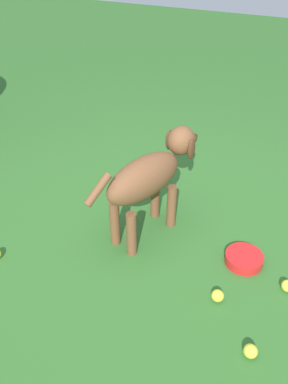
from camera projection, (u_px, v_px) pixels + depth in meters
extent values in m
plane|color=#2D6026|center=(163.00, 246.00, 2.39)|extent=(14.00, 14.00, 0.00)
ellipsoid|color=brown|center=(144.00, 178.00, 2.24)|extent=(0.37, 0.60, 0.25)
cylinder|color=brown|center=(155.00, 197.00, 2.55)|extent=(0.06, 0.06, 0.30)
cylinder|color=brown|center=(171.00, 206.00, 2.47)|extent=(0.06, 0.06, 0.30)
cylinder|color=brown|center=(115.00, 223.00, 2.33)|extent=(0.06, 0.06, 0.30)
cylinder|color=brown|center=(131.00, 234.00, 2.25)|extent=(0.06, 0.06, 0.30)
ellipsoid|color=brown|center=(181.00, 141.00, 2.37)|extent=(0.21, 0.22, 0.18)
ellipsoid|color=#472B19|center=(189.00, 139.00, 2.44)|extent=(0.12, 0.15, 0.07)
sphere|color=black|center=(195.00, 136.00, 2.47)|extent=(0.03, 0.03, 0.03)
ellipsoid|color=#472B19|center=(169.00, 140.00, 2.43)|extent=(0.05, 0.07, 0.14)
ellipsoid|color=#472B19|center=(191.00, 149.00, 2.33)|extent=(0.05, 0.07, 0.14)
cylinder|color=brown|center=(98.00, 190.00, 1.98)|extent=(0.09, 0.19, 0.15)
sphere|color=#D2D837|center=(218.00, 296.00, 2.04)|extent=(0.07, 0.07, 0.07)
sphere|color=#CED238|center=(251.00, 351.00, 1.78)|extent=(0.07, 0.07, 0.07)
sphere|color=yellow|center=(287.00, 286.00, 2.09)|extent=(0.07, 0.07, 0.07)
cylinder|color=red|center=(244.00, 259.00, 2.26)|extent=(0.22, 0.22, 0.06)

